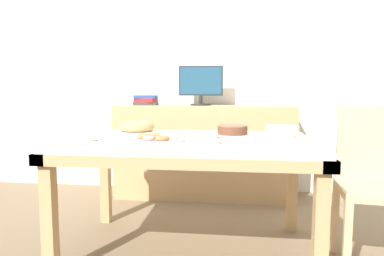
# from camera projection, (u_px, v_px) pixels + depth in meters

# --- Properties ---
(ground_plane) EXTENTS (12.00, 12.00, 0.00)m
(ground_plane) POSITION_uv_depth(u_px,v_px,m) (189.00, 250.00, 2.22)
(ground_plane) COLOR #7A664C
(wall_back) EXTENTS (8.00, 0.10, 2.60)m
(wall_back) POSITION_uv_depth(u_px,v_px,m) (207.00, 65.00, 3.55)
(wall_back) COLOR white
(wall_back) RESTS_ON ground
(dining_table) EXTENTS (1.55, 0.95, 0.74)m
(dining_table) POSITION_uv_depth(u_px,v_px,m) (189.00, 152.00, 2.16)
(dining_table) COLOR silver
(dining_table) RESTS_ON ground
(chair) EXTENTS (0.47, 0.47, 0.94)m
(chair) POSITION_uv_depth(u_px,v_px,m) (375.00, 178.00, 1.99)
(chair) COLOR #D1B284
(chair) RESTS_ON ground
(sideboard) EXTENTS (1.70, 0.44, 0.90)m
(sideboard) POSITION_uv_depth(u_px,v_px,m) (204.00, 151.00, 3.34)
(sideboard) COLOR tan
(sideboard) RESTS_ON ground
(computer_monitor) EXTENTS (0.42, 0.20, 0.38)m
(computer_monitor) POSITION_uv_depth(u_px,v_px,m) (201.00, 86.00, 3.28)
(computer_monitor) COLOR #262628
(computer_monitor) RESTS_ON sideboard
(book_stack) EXTENTS (0.24, 0.18, 0.10)m
(book_stack) POSITION_uv_depth(u_px,v_px,m) (146.00, 100.00, 3.36)
(book_stack) COLOR #3F3838
(book_stack) RESTS_ON sideboard
(cake_chocolate_round) EXTENTS (0.29, 0.29, 0.07)m
(cake_chocolate_round) POSITION_uv_depth(u_px,v_px,m) (232.00, 131.00, 2.25)
(cake_chocolate_round) COLOR silver
(cake_chocolate_round) RESTS_ON dining_table
(cake_golden_bundt) EXTENTS (0.29, 0.29, 0.08)m
(cake_golden_bundt) POSITION_uv_depth(u_px,v_px,m) (137.00, 127.00, 2.43)
(cake_golden_bundt) COLOR silver
(cake_golden_bundt) RESTS_ON dining_table
(pastry_platter) EXTENTS (0.32, 0.32, 0.04)m
(pastry_platter) POSITION_uv_depth(u_px,v_px,m) (158.00, 138.00, 2.02)
(pastry_platter) COLOR silver
(pastry_platter) RESTS_ON dining_table
(plate_stack) EXTENTS (0.21, 0.21, 0.07)m
(plate_stack) POSITION_uv_depth(u_px,v_px,m) (282.00, 131.00, 2.23)
(plate_stack) COLOR silver
(plate_stack) RESTS_ON dining_table
(tealight_centre) EXTENTS (0.04, 0.04, 0.04)m
(tealight_centre) POSITION_uv_depth(u_px,v_px,m) (218.00, 139.00, 2.05)
(tealight_centre) COLOR silver
(tealight_centre) RESTS_ON dining_table
(tealight_left_edge) EXTENTS (0.04, 0.04, 0.04)m
(tealight_left_edge) POSITION_uv_depth(u_px,v_px,m) (95.00, 141.00, 1.93)
(tealight_left_edge) COLOR silver
(tealight_left_edge) RESTS_ON dining_table
(tealight_near_cakes) EXTENTS (0.04, 0.04, 0.04)m
(tealight_near_cakes) POSITION_uv_depth(u_px,v_px,m) (294.00, 138.00, 2.07)
(tealight_near_cakes) COLOR silver
(tealight_near_cakes) RESTS_ON dining_table
(tealight_near_front) EXTENTS (0.04, 0.04, 0.04)m
(tealight_near_front) POSITION_uv_depth(u_px,v_px,m) (219.00, 144.00, 1.83)
(tealight_near_front) COLOR silver
(tealight_near_front) RESTS_ON dining_table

